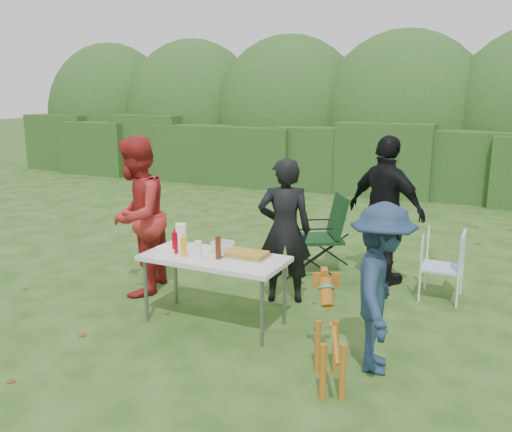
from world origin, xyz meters
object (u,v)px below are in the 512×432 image
at_px(folding_table, 214,261).
at_px(person_cook, 285,231).
at_px(camping_chair, 319,234).
at_px(ketchup_bottle, 175,243).
at_px(lawn_chair, 442,265).
at_px(beer_bottle, 218,248).
at_px(paper_towel_roll, 181,235).
at_px(person_red_jacket, 137,216).
at_px(mustard_bottle, 184,247).
at_px(dog, 330,339).
at_px(child, 381,288).
at_px(person_black_puffy, 386,211).

relative_size(folding_table, person_cook, 0.89).
relative_size(camping_chair, ketchup_bottle, 4.90).
height_order(lawn_chair, ketchup_bottle, ketchup_bottle).
relative_size(beer_bottle, paper_towel_roll, 0.92).
bearing_deg(folding_table, camping_chair, 78.00).
xyz_separation_m(person_cook, person_red_jacket, (-1.70, -0.50, 0.10)).
height_order(mustard_bottle, paper_towel_roll, paper_towel_roll).
bearing_deg(beer_bottle, camping_chair, 80.55).
relative_size(lawn_chair, paper_towel_roll, 3.21).
relative_size(camping_chair, mustard_bottle, 5.39).
bearing_deg(mustard_bottle, ketchup_bottle, 158.20).
bearing_deg(person_red_jacket, dog, 52.36).
relative_size(child, dog, 1.71).
height_order(person_black_puffy, paper_towel_roll, person_black_puffy).
distance_m(folding_table, child, 1.80).
bearing_deg(mustard_bottle, dog, -17.25).
bearing_deg(paper_towel_roll, folding_table, -16.56).
relative_size(ketchup_bottle, paper_towel_roll, 0.85).
bearing_deg(paper_towel_roll, dog, -22.88).
height_order(person_cook, dog, person_cook).
relative_size(dog, mustard_bottle, 4.39).
relative_size(child, camping_chair, 1.39).
xyz_separation_m(folding_table, paper_towel_roll, (-0.50, 0.15, 0.18)).
height_order(person_red_jacket, lawn_chair, person_red_jacket).
height_order(person_black_puffy, mustard_bottle, person_black_puffy).
height_order(person_red_jacket, child, person_red_jacket).
bearing_deg(folding_table, person_cook, 65.97).
bearing_deg(person_cook, child, 117.22).
relative_size(dog, ketchup_bottle, 3.99).
distance_m(camping_chair, beer_bottle, 2.17).
height_order(person_red_jacket, beer_bottle, person_red_jacket).
distance_m(person_black_puffy, dog, 2.77).
distance_m(person_cook, paper_towel_roll, 1.19).
xyz_separation_m(dog, beer_bottle, (-1.40, 0.63, 0.44)).
distance_m(person_cook, child, 1.78).
bearing_deg(person_cook, camping_chair, -114.66).
bearing_deg(paper_towel_roll, person_red_jacket, 161.88).
bearing_deg(dog, folding_table, 40.52).
height_order(person_cook, paper_towel_roll, person_cook).
height_order(dog, paper_towel_roll, paper_towel_roll).
bearing_deg(person_cook, paper_towel_roll, 16.91).
height_order(folding_table, mustard_bottle, mustard_bottle).
relative_size(person_cook, child, 1.13).
distance_m(camping_chair, mustard_bottle, 2.33).
xyz_separation_m(folding_table, lawn_chair, (2.06, 1.77, -0.27)).
bearing_deg(child, mustard_bottle, 76.75).
height_order(folding_table, paper_towel_roll, paper_towel_roll).
xyz_separation_m(person_red_jacket, child, (3.08, -0.63, -0.20)).
bearing_deg(ketchup_bottle, person_red_jacket, 150.55).
height_order(person_cook, child, person_cook).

